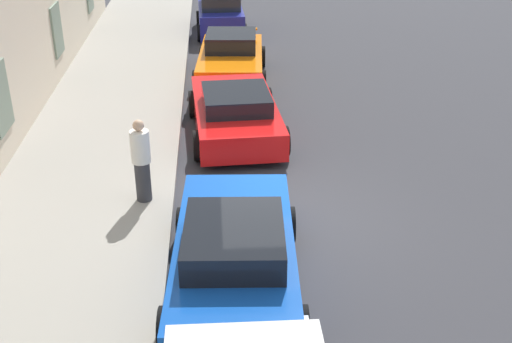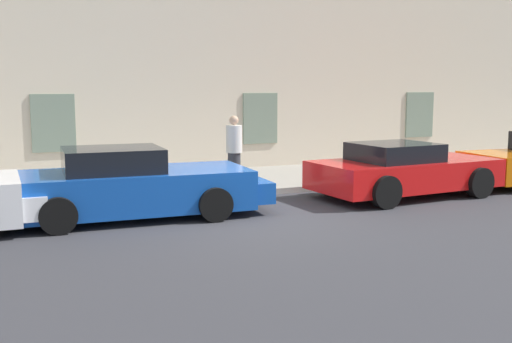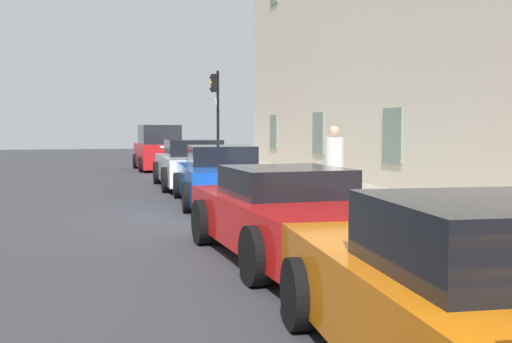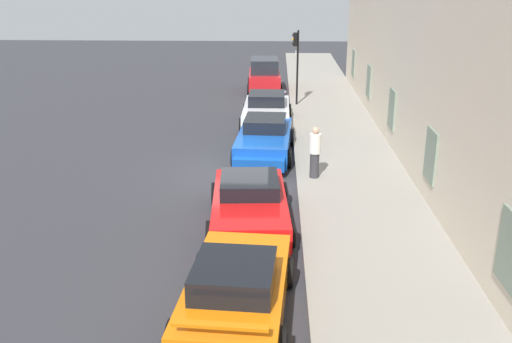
# 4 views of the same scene
# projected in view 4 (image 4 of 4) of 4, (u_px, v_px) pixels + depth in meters

# --- Properties ---
(ground_plane) EXTENTS (80.00, 80.00, 0.00)m
(ground_plane) POSITION_uv_depth(u_px,v_px,m) (232.00, 172.00, 19.68)
(ground_plane) COLOR #333338
(sidewalk) EXTENTS (60.00, 3.77, 0.14)m
(sidewalk) POSITION_uv_depth(u_px,v_px,m) (350.00, 171.00, 19.52)
(sidewalk) COLOR gray
(sidewalk) RESTS_ON ground
(sportscar_red_lead) EXTENTS (4.95, 2.27, 1.44)m
(sportscar_red_lead) POSITION_uv_depth(u_px,v_px,m) (266.00, 113.00, 25.21)
(sportscar_red_lead) COLOR white
(sportscar_red_lead) RESTS_ON ground
(sportscar_yellow_flank) EXTENTS (5.07, 2.32, 1.38)m
(sportscar_yellow_flank) POSITION_uv_depth(u_px,v_px,m) (264.00, 141.00, 21.17)
(sportscar_yellow_flank) COLOR #144CB2
(sportscar_yellow_flank) RESTS_ON ground
(sportscar_white_middle) EXTENTS (4.89, 2.41, 1.26)m
(sportscar_white_middle) POSITION_uv_depth(u_px,v_px,m) (250.00, 207.00, 15.22)
(sportscar_white_middle) COLOR red
(sportscar_white_middle) RESTS_ON ground
(sportscar_tail_end) EXTENTS (4.63, 2.37, 1.36)m
(sportscar_tail_end) POSITION_uv_depth(u_px,v_px,m) (238.00, 287.00, 11.33)
(sportscar_tail_end) COLOR orange
(sportscar_tail_end) RESTS_ON ground
(hatchback_distant) EXTENTS (3.98, 2.06, 1.90)m
(hatchback_distant) POSITION_uv_depth(u_px,v_px,m) (264.00, 77.00, 32.79)
(hatchback_distant) COLOR red
(hatchback_distant) RESTS_ON ground
(traffic_light) EXTENTS (0.44, 0.36, 3.73)m
(traffic_light) POSITION_uv_depth(u_px,v_px,m) (296.00, 54.00, 28.33)
(traffic_light) COLOR black
(traffic_light) RESTS_ON sidewalk
(pedestrian_admiring) EXTENTS (0.52, 0.52, 1.72)m
(pedestrian_admiring) POSITION_uv_depth(u_px,v_px,m) (315.00, 152.00, 18.46)
(pedestrian_admiring) COLOR #333338
(pedestrian_admiring) RESTS_ON sidewalk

